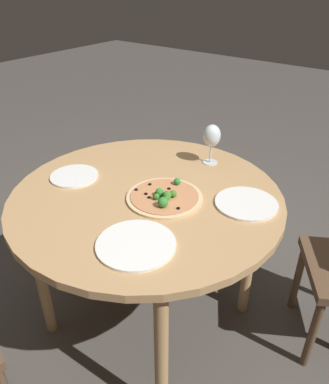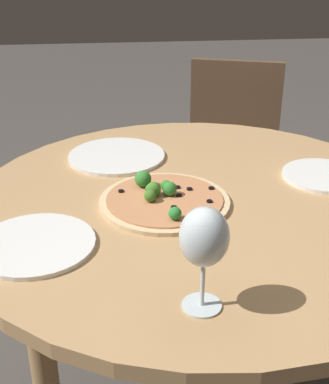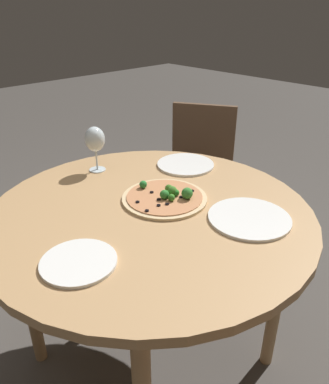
% 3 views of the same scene
% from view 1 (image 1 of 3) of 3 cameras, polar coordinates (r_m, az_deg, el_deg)
% --- Properties ---
extents(ground_plane, '(12.00, 12.00, 0.00)m').
position_cam_1_polar(ground_plane, '(2.03, -2.23, -18.64)').
color(ground_plane, '#4C4742').
extents(dining_table, '(1.12, 1.12, 0.75)m').
position_cam_1_polar(dining_table, '(1.58, -2.73, -2.48)').
color(dining_table, tan).
rests_on(dining_table, ground_plane).
extents(pizza, '(0.31, 0.31, 0.05)m').
position_cam_1_polar(pizza, '(1.49, 0.02, -0.72)').
color(pizza, '#DBBC89').
rests_on(pizza, dining_table).
extents(wine_glass, '(0.08, 0.08, 0.19)m').
position_cam_1_polar(wine_glass, '(1.74, 7.22, 8.40)').
color(wine_glass, silver).
rests_on(wine_glass, dining_table).
extents(plate_near, '(0.27, 0.27, 0.01)m').
position_cam_1_polar(plate_near, '(1.26, -4.37, -7.94)').
color(plate_near, white).
rests_on(plate_near, dining_table).
extents(plate_far, '(0.21, 0.21, 0.01)m').
position_cam_1_polar(plate_far, '(1.70, -13.58, 2.38)').
color(plate_far, white).
rests_on(plate_far, dining_table).
extents(plate_side, '(0.25, 0.25, 0.01)m').
position_cam_1_polar(plate_side, '(1.50, 12.35, -1.70)').
color(plate_side, white).
rests_on(plate_side, dining_table).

